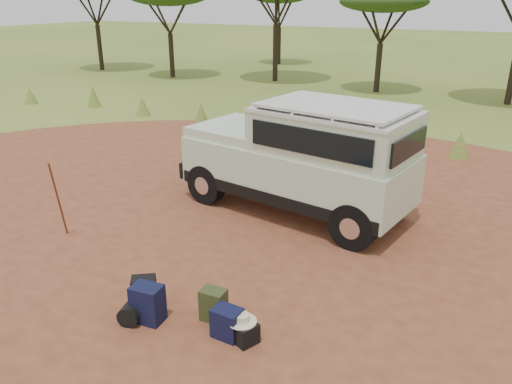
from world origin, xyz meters
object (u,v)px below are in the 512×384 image
at_px(walking_staff, 58,200).
at_px(duffel_navy, 227,323).
at_px(backpack_black, 144,292).
at_px(backpack_olive, 213,305).
at_px(backpack_navy, 148,304).
at_px(hard_case, 242,331).
at_px(safari_vehicle, 303,160).

relative_size(walking_staff, duffel_navy, 3.57).
xyz_separation_m(walking_staff, backpack_black, (3.00, -1.17, -0.55)).
bearing_deg(walking_staff, backpack_olive, -33.46).
height_order(backpack_black, backpack_olive, backpack_olive).
xyz_separation_m(backpack_navy, hard_case, (1.45, 0.24, -0.14)).
height_order(safari_vehicle, duffel_navy, safari_vehicle).
height_order(backpack_black, duffel_navy, backpack_black).
relative_size(safari_vehicle, walking_staff, 3.35).
height_order(safari_vehicle, hard_case, safari_vehicle).
xyz_separation_m(walking_staff, backpack_navy, (3.28, -1.44, -0.51)).
height_order(backpack_black, backpack_navy, backpack_navy).
height_order(backpack_navy, duffel_navy, backpack_navy).
relative_size(walking_staff, backpack_olive, 3.19).
distance_m(backpack_black, hard_case, 1.73).
bearing_deg(backpack_navy, backpack_olive, 23.45).
distance_m(backpack_navy, backpack_olive, 0.96).
bearing_deg(walking_staff, safari_vehicle, 21.37).
bearing_deg(backpack_navy, walking_staff, 151.15).
bearing_deg(duffel_navy, backpack_black, -178.86).
height_order(walking_staff, backpack_navy, walking_staff).
bearing_deg(backpack_navy, hard_case, 4.13).
distance_m(backpack_olive, duffel_navy, 0.45).
xyz_separation_m(backpack_black, backpack_olive, (1.12, 0.20, 0.00)).
xyz_separation_m(backpack_olive, hard_case, (0.61, -0.22, -0.10)).
distance_m(backpack_black, backpack_olive, 1.14).
bearing_deg(safari_vehicle, walking_staff, -128.51).
bearing_deg(duffel_navy, backpack_olive, 149.78).
distance_m(backpack_black, duffel_navy, 1.50).
distance_m(safari_vehicle, duffel_navy, 4.72).
distance_m(duffel_navy, hard_case, 0.24).
relative_size(safari_vehicle, backpack_olive, 10.67).
xyz_separation_m(safari_vehicle, backpack_black, (-0.76, -4.51, -0.96)).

